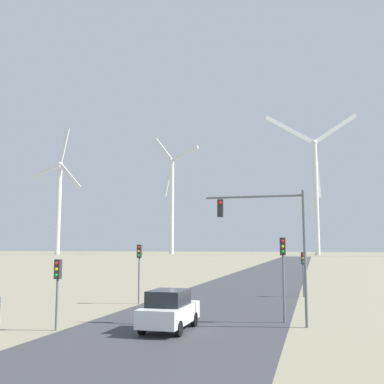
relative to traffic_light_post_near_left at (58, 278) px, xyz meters
The scene contains 10 objects.
road_surface 33.45m from the traffic_light_post_near_left, 80.92° to the left, with size 10.00×240.00×0.01m.
traffic_light_post_near_left is the anchor object (origin of this frame).
traffic_light_post_near_right 11.10m from the traffic_light_post_near_left, 25.89° to the left, with size 0.28×0.34×4.26m.
traffic_light_post_mid_left 9.95m from the traffic_light_post_near_left, 89.69° to the left, with size 0.28×0.34×3.93m.
traffic_light_post_mid_right 20.07m from the traffic_light_post_near_left, 57.99° to the left, with size 0.28×0.33×3.36m.
traffic_light_mast_overhead 10.41m from the traffic_light_post_near_left, 21.68° to the left, with size 4.93×0.35×6.55m.
car_approaching 5.38m from the traffic_light_post_near_left, 15.11° to the left, with size 1.88×4.11×1.83m.
wind_turbine_far_left 198.79m from the traffic_light_post_near_left, 121.83° to the left, with size 29.64×6.89×59.69m.
wind_turbine_left 204.74m from the traffic_light_post_near_left, 106.30° to the left, with size 28.03×15.47×60.80m.
wind_turbine_center 181.77m from the traffic_light_post_near_left, 85.93° to the left, with size 38.99×17.02×62.31m.
Camera 1 is at (6.27, -3.66, 3.83)m, focal length 42.00 mm.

